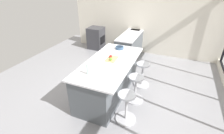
{
  "coord_description": "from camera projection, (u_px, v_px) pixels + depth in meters",
  "views": [
    {
      "loc": [
        3.4,
        1.32,
        2.68
      ],
      "look_at": [
        0.2,
        -0.0,
        0.8
      ],
      "focal_mm": 26.37,
      "sensor_mm": 36.0,
      "label": 1
    }
  ],
  "objects": [
    {
      "name": "ground_plane",
      "position": [
        115.0,
        89.0,
        4.49
      ],
      "size": [
        7.42,
        7.42,
        0.0
      ],
      "primitive_type": "plane",
      "color": "gray"
    },
    {
      "name": "cutting_board",
      "position": [
        112.0,
        59.0,
        3.99
      ],
      "size": [
        0.36,
        0.24,
        0.02
      ],
      "primitive_type": "cube",
      "color": "tan",
      "rests_on": "kitchen_island"
    },
    {
      "name": "fruit_bowl",
      "position": [
        120.0,
        48.0,
        4.55
      ],
      "size": [
        0.23,
        0.23,
        0.07
      ],
      "color": "#334C6B",
      "rests_on": "kitchen_island"
    },
    {
      "name": "stool_near_camera",
      "position": [
        126.0,
        108.0,
        3.39
      ],
      "size": [
        0.44,
        0.44,
        0.67
      ],
      "color": "#B7B7BC",
      "rests_on": "ground_plane"
    },
    {
      "name": "stool_by_window",
      "position": [
        142.0,
        75.0,
        4.54
      ],
      "size": [
        0.44,
        0.44,
        0.67
      ],
      "color": "#B7B7BC",
      "rests_on": "ground_plane"
    },
    {
      "name": "oven_range",
      "position": [
        96.0,
        38.0,
        6.93
      ],
      "size": [
        0.6,
        0.61,
        0.89
      ],
      "color": "#38383D",
      "rests_on": "ground_plane"
    },
    {
      "name": "apple_red",
      "position": [
        111.0,
        56.0,
        4.0
      ],
      "size": [
        0.08,
        0.08,
        0.08
      ],
      "primitive_type": "sphere",
      "color": "red",
      "rests_on": "cutting_board"
    },
    {
      "name": "interior_partition_left",
      "position": [
        143.0,
        18.0,
        6.16
      ],
      "size": [
        0.15,
        5.64,
        2.7
      ],
      "color": "silver",
      "rests_on": "ground_plane"
    },
    {
      "name": "sink_cabinet",
      "position": [
        133.0,
        43.0,
        6.38
      ],
      "size": [
        2.53,
        0.6,
        1.2
      ],
      "color": "#4C5156",
      "rests_on": "ground_plane"
    },
    {
      "name": "stool_middle",
      "position": [
        135.0,
        89.0,
        3.97
      ],
      "size": [
        0.44,
        0.44,
        0.67
      ],
      "color": "#B7B7BC",
      "rests_on": "ground_plane"
    },
    {
      "name": "apple_green",
      "position": [
        111.0,
        59.0,
        3.87
      ],
      "size": [
        0.07,
        0.07,
        0.07
      ],
      "primitive_type": "sphere",
      "color": "#609E2D",
      "rests_on": "cutting_board"
    },
    {
      "name": "water_bottle",
      "position": [
        88.0,
        69.0,
        3.32
      ],
      "size": [
        0.06,
        0.06,
        0.31
      ],
      "color": "silver",
      "rests_on": "kitchen_island"
    },
    {
      "name": "kitchen_island",
      "position": [
        108.0,
        78.0,
        4.13
      ],
      "size": [
        2.23,
        1.06,
        0.94
      ],
      "color": "#4C5156",
      "rests_on": "ground_plane"
    }
  ]
}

